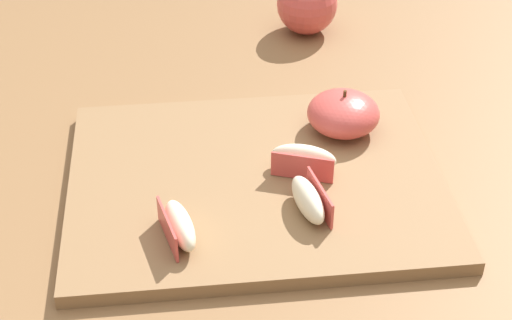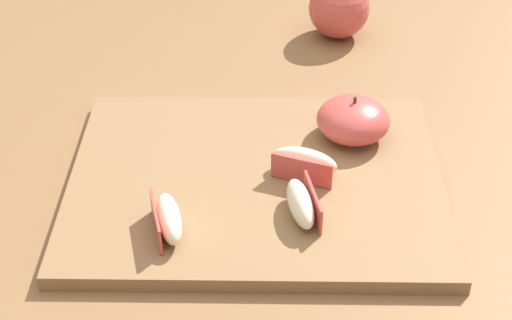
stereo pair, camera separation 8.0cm
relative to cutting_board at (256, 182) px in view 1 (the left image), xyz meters
name	(u,v)px [view 1 (the left image)]	position (x,y,z in m)	size (l,w,h in m)	color
dining_table	(320,255)	(0.07, -0.01, -0.10)	(1.31, 0.99, 0.73)	brown
cutting_board	(256,182)	(0.00, 0.00, 0.00)	(0.38, 0.30, 0.02)	olive
apple_half_skin_up	(343,113)	(0.10, 0.07, 0.03)	(0.08, 0.08, 0.05)	#D14C47
apple_wedge_middle	(309,200)	(0.04, -0.06, 0.02)	(0.04, 0.07, 0.03)	#F4EACC
apple_wedge_right	(304,158)	(0.05, 0.00, 0.02)	(0.07, 0.04, 0.03)	#F4EACC
apple_wedge_back	(179,226)	(-0.08, -0.08, 0.02)	(0.04, 0.07, 0.03)	#F4EACC
whole_apple_pink_lady	(307,4)	(0.11, 0.33, 0.03)	(0.08, 0.08, 0.09)	#D14C47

